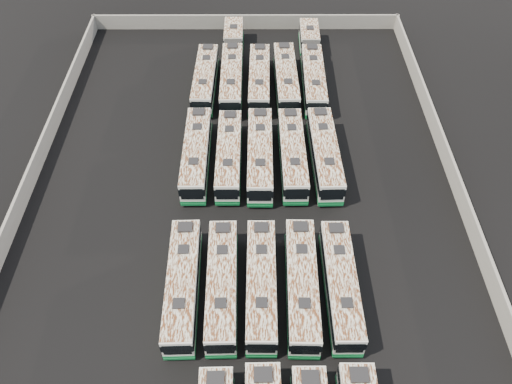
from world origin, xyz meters
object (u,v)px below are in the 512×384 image
(bus_midback_far_left, at_px, (197,154))
(bus_midfront_center, at_px, (261,284))
(bus_midfront_far_left, at_px, (183,285))
(bus_midback_far_right, at_px, (325,154))
(bus_back_far_right, at_px, (312,65))
(bus_midback_center, at_px, (260,155))
(bus_back_left, at_px, (232,64))
(bus_midfront_left, at_px, (222,285))
(bus_midfront_far_right, at_px, (341,284))
(bus_midfront_right, at_px, (302,284))
(bus_midback_right, at_px, (292,154))
(bus_midback_left, at_px, (229,155))
(bus_back_center, at_px, (259,79))
(bus_back_right, at_px, (286,79))
(bus_back_far_left, at_px, (205,79))

(bus_midback_far_left, bearing_deg, bus_midfront_center, -67.48)
(bus_midfront_far_left, bearing_deg, bus_midback_far_left, 88.92)
(bus_midback_far_right, height_order, bus_back_far_right, bus_midback_far_right)
(bus_midback_center, bearing_deg, bus_back_left, 101.93)
(bus_midfront_left, distance_m, bus_midfront_far_right, 10.23)
(bus_midfront_left, distance_m, bus_midfront_right, 6.86)
(bus_midback_center, bearing_deg, bus_midfront_right, -77.37)
(bus_midfront_far_left, relative_size, bus_midback_right, 1.00)
(bus_midfront_far_right, height_order, bus_back_left, bus_back_left)
(bus_midback_left, relative_size, bus_midback_far_right, 0.96)
(bus_midfront_center, distance_m, bus_midback_far_left, 17.66)
(bus_midfront_left, distance_m, bus_midback_far_right, 19.29)
(bus_midfront_far_left, relative_size, bus_midfront_left, 1.01)
(bus_back_center, relative_size, bus_back_far_right, 0.64)
(bus_midfront_far_left, relative_size, bus_back_right, 0.99)
(bus_midfront_right, distance_m, bus_midback_far_left, 19.33)
(bus_midback_left, bearing_deg, bus_back_right, 64.17)
(bus_midback_far_right, bearing_deg, bus_midfront_left, -124.04)
(bus_midback_far_left, distance_m, bus_back_center, 15.32)
(bus_midfront_left, bearing_deg, bus_midback_left, 88.83)
(bus_midback_left, height_order, bus_back_left, bus_back_left)
(bus_midback_left, relative_size, bus_back_right, 0.97)
(bus_midback_center, relative_size, bus_midback_far_right, 1.00)
(bus_midfront_far_left, bearing_deg, bus_back_right, 69.91)
(bus_midback_right, xyz_separation_m, bus_back_far_right, (3.43, 16.90, -0.01))
(bus_midfront_left, bearing_deg, bus_midfront_far_left, 179.12)
(bus_midfront_center, bearing_deg, bus_back_far_left, 103.16)
(bus_midfront_center, height_order, bus_midfront_far_right, bus_midfront_center)
(bus_midback_far_left, bearing_deg, bus_midfront_far_right, -50.28)
(bus_midfront_far_right, bearing_deg, bus_midback_center, 112.77)
(bus_back_right, relative_size, bus_back_far_right, 0.65)
(bus_back_right, bearing_deg, bus_back_far_right, 39.54)
(bus_midback_right, height_order, bus_midback_far_right, bus_midback_far_right)
(bus_midfront_far_right, distance_m, bus_back_right, 30.30)
(bus_back_right, bearing_deg, bus_midback_far_left, -127.92)
(bus_midback_far_right, bearing_deg, bus_midback_left, 179.09)
(bus_midback_center, distance_m, bus_midback_far_right, 6.98)
(bus_back_left, height_order, bus_back_right, bus_back_left)
(bus_midfront_right, bearing_deg, bus_midback_far_left, 123.54)
(bus_midback_far_left, height_order, bus_back_far_left, bus_midback_far_left)
(bus_midback_left, bearing_deg, bus_back_center, 76.33)
(bus_midfront_left, relative_size, bus_back_center, 0.99)
(bus_back_far_left, xyz_separation_m, bus_back_left, (3.34, 3.25, 0.05))
(bus_midback_far_right, bearing_deg, bus_back_center, 115.34)
(bus_midback_left, xyz_separation_m, bus_back_center, (3.38, 13.85, 0.02))
(bus_midfront_left, distance_m, bus_midback_left, 16.15)
(bus_midfront_far_left, distance_m, bus_midfront_far_right, 13.61)
(bus_midfront_left, height_order, bus_back_left, bus_back_left)
(bus_midfront_far_right, bearing_deg, bus_midback_right, 101.37)
(bus_midfront_left, xyz_separation_m, bus_back_far_left, (-3.43, 30.10, -0.01))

